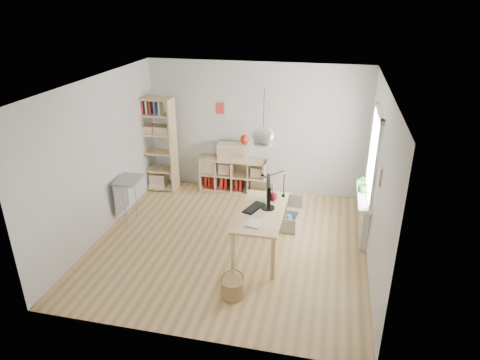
% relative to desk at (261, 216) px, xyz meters
% --- Properties ---
extents(ground, '(4.50, 4.50, 0.00)m').
position_rel_desk_xyz_m(ground, '(-0.55, 0.15, -0.66)').
color(ground, tan).
rests_on(ground, ground).
extents(room_shell, '(4.50, 4.50, 4.50)m').
position_rel_desk_xyz_m(room_shell, '(-0.00, 0.00, 1.34)').
color(room_shell, silver).
rests_on(room_shell, ground).
extents(window_unit, '(0.07, 1.16, 1.46)m').
position_rel_desk_xyz_m(window_unit, '(1.68, 0.75, 0.89)').
color(window_unit, white).
rests_on(window_unit, ground).
extents(radiator, '(0.10, 0.80, 0.80)m').
position_rel_desk_xyz_m(radiator, '(1.64, 0.75, -0.26)').
color(radiator, silver).
rests_on(radiator, ground).
extents(windowsill, '(0.22, 1.20, 0.06)m').
position_rel_desk_xyz_m(windowsill, '(1.59, 0.75, 0.17)').
color(windowsill, white).
rests_on(windowsill, radiator).
extents(desk, '(0.70, 1.50, 0.75)m').
position_rel_desk_xyz_m(desk, '(0.00, 0.00, 0.00)').
color(desk, tan).
rests_on(desk, ground).
extents(cube_shelf, '(1.40, 0.38, 0.72)m').
position_rel_desk_xyz_m(cube_shelf, '(-1.02, 2.23, -0.36)').
color(cube_shelf, '#CBAF86').
rests_on(cube_shelf, ground).
extents(tall_bookshelf, '(0.80, 0.38, 2.00)m').
position_rel_desk_xyz_m(tall_bookshelf, '(-2.59, 1.95, 0.43)').
color(tall_bookshelf, tan).
rests_on(tall_bookshelf, ground).
extents(side_table, '(0.40, 0.55, 0.85)m').
position_rel_desk_xyz_m(side_table, '(-2.59, 0.50, 0.01)').
color(side_table, gray).
rests_on(side_table, ground).
extents(chair, '(0.51, 0.51, 0.88)m').
position_rel_desk_xyz_m(chair, '(-0.17, 0.72, -0.16)').
color(chair, gray).
rests_on(chair, ground).
extents(wicker_basket, '(0.33, 0.33, 0.46)m').
position_rel_desk_xyz_m(wicker_basket, '(-0.19, -1.21, -0.51)').
color(wicker_basket, olive).
rests_on(wicker_basket, ground).
extents(storage_chest, '(0.62, 0.68, 0.58)m').
position_rel_desk_xyz_m(storage_chest, '(0.26, 0.90, -0.47)').
color(storage_chest, '#B3B3AF').
rests_on(storage_chest, ground).
extents(monitor, '(0.22, 0.55, 0.48)m').
position_rel_desk_xyz_m(monitor, '(0.08, 0.12, 0.36)').
color(monitor, black).
rests_on(monitor, desk).
extents(keyboard, '(0.31, 0.48, 0.02)m').
position_rel_desk_xyz_m(keyboard, '(-0.14, 0.06, 0.10)').
color(keyboard, black).
rests_on(keyboard, desk).
extents(task_lamp, '(0.41, 0.15, 0.44)m').
position_rel_desk_xyz_m(task_lamp, '(0.07, 0.54, 0.39)').
color(task_lamp, black).
rests_on(task_lamp, desk).
extents(yarn_ball, '(0.15, 0.15, 0.15)m').
position_rel_desk_xyz_m(yarn_ball, '(0.11, 0.41, 0.17)').
color(yarn_ball, '#4C0A11').
rests_on(yarn_ball, desk).
extents(paper_tray, '(0.26, 0.31, 0.03)m').
position_rel_desk_xyz_m(paper_tray, '(-0.03, -0.43, 0.11)').
color(paper_tray, white).
rests_on(paper_tray, desk).
extents(drawer_chest, '(0.64, 0.33, 0.35)m').
position_rel_desk_xyz_m(drawer_chest, '(-1.00, 2.19, 0.24)').
color(drawer_chest, '#CBAF86').
rests_on(drawer_chest, cube_shelf).
extents(red_vase, '(0.17, 0.17, 0.20)m').
position_rel_desk_xyz_m(red_vase, '(-0.75, 2.19, 0.52)').
color(red_vase, '#A31E0D').
rests_on(red_vase, drawer_chest).
extents(potted_plant, '(0.29, 0.25, 0.30)m').
position_rel_desk_xyz_m(potted_plant, '(1.57, 0.85, 0.35)').
color(potted_plant, '#245E23').
rests_on(potted_plant, windowsill).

